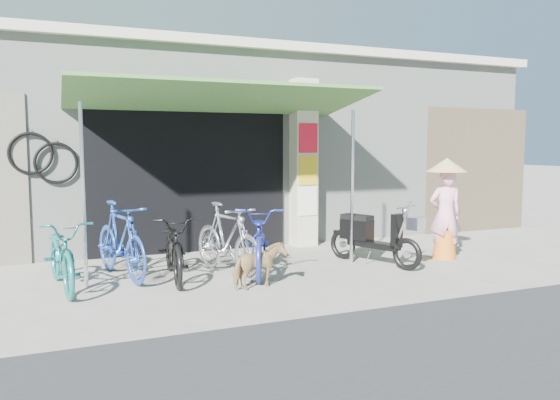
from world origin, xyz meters
name	(u,v)px	position (x,y,z in m)	size (l,w,h in m)	color
ground	(321,279)	(0.00, 0.00, 0.00)	(80.00, 80.00, 0.00)	gray
bicycle_shop	(217,145)	(0.00, 5.09, 1.83)	(12.30, 5.30, 3.66)	#A4A9A1
shop_pillar	(303,163)	(0.85, 2.45, 1.50)	(0.42, 0.44, 3.00)	beige
awning	(222,100)	(-0.90, 1.63, 2.51)	(4.60, 1.88, 2.72)	#3E6E31
neighbour_right	(477,170)	(5.00, 2.59, 1.30)	(2.60, 0.06, 2.60)	brown
bike_teal	(62,254)	(-3.27, 0.74, 0.45)	(0.60, 1.73, 0.91)	#186F6C
bike_blue	(121,240)	(-2.52, 1.10, 0.53)	(0.49, 1.75, 1.05)	navy
bike_black	(174,247)	(-1.87, 0.73, 0.45)	(0.60, 1.71, 0.90)	black
bike_silver	(227,239)	(-1.12, 0.73, 0.51)	(0.48, 1.69, 1.02)	silver
bike_navy	(260,239)	(-0.65, 0.66, 0.49)	(0.65, 1.87, 0.98)	navy
street_dog	(259,266)	(-0.97, -0.17, 0.29)	(0.32, 0.69, 0.59)	#957B4F
moped	(371,236)	(1.13, 0.55, 0.43)	(0.80, 1.58, 0.94)	black
nun	(446,208)	(2.46, 0.47, 0.81)	(0.64, 0.64, 1.62)	#EDA0B5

